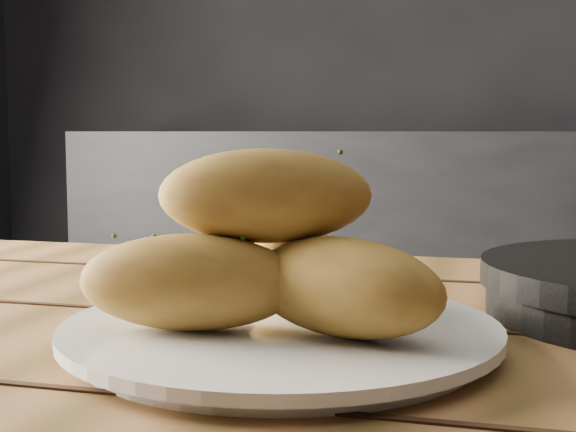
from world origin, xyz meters
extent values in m
cube|color=black|center=(0.00, 1.70, 0.45)|extent=(2.80, 0.60, 0.90)
cube|color=#936137|center=(-0.17, -0.25, 0.73)|extent=(1.49, 0.91, 0.04)
cylinder|color=silver|center=(-0.28, -0.23, 0.76)|extent=(0.27, 0.27, 0.01)
cylinder|color=silver|center=(-0.28, -0.23, 0.76)|extent=(0.30, 0.30, 0.01)
ellipsoid|color=#A47C2D|center=(-0.34, -0.26, 0.80)|extent=(0.16, 0.09, 0.06)
ellipsoid|color=#A47C2D|center=(-0.23, -0.25, 0.80)|extent=(0.16, 0.12, 0.06)
ellipsoid|color=#A47C2D|center=(-0.29, -0.18, 0.80)|extent=(0.08, 0.15, 0.06)
ellipsoid|color=#A47C2D|center=(-0.29, -0.23, 0.86)|extent=(0.16, 0.10, 0.06)
camera|label=1|loc=(-0.14, -0.75, 0.90)|focal=50.00mm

